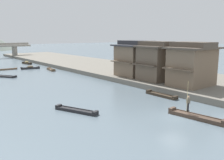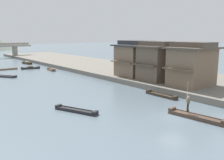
% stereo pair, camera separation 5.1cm
% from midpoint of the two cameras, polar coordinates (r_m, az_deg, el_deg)
% --- Properties ---
extents(ground_plane, '(400.00, 400.00, 0.00)m').
position_cam_midpoint_polar(ground_plane, '(25.01, 14.23, -8.30)').
color(ground_plane, slate).
extents(riverbank_right, '(18.00, 110.00, 0.81)m').
position_cam_midpoint_polar(riverbank_right, '(56.63, -0.28, 2.83)').
color(riverbank_right, '#6B665B').
rests_on(riverbank_right, ground).
extents(boat_foreground_poled, '(1.70, 5.68, 0.55)m').
position_cam_midpoint_polar(boat_foreground_poled, '(25.02, 19.05, -8.13)').
color(boat_foreground_poled, '#423328').
rests_on(boat_foreground_poled, ground).
extents(boatman_person, '(0.57, 0.26, 3.04)m').
position_cam_midpoint_polar(boatman_person, '(25.00, 17.30, -4.74)').
color(boatman_person, black).
rests_on(boatman_person, boat_foreground_poled).
extents(boat_moored_nearest, '(1.36, 3.77, 0.50)m').
position_cam_midpoint_polar(boat_moored_nearest, '(57.14, -13.93, 2.35)').
color(boat_moored_nearest, brown).
rests_on(boat_moored_nearest, ground).
extents(boat_moored_second, '(0.91, 4.77, 0.47)m').
position_cam_midpoint_polar(boat_moored_second, '(32.67, 11.42, -3.48)').
color(boat_moored_second, '#33281E').
rests_on(boat_moored_second, ground).
extents(boat_moored_third, '(3.60, 4.77, 0.39)m').
position_cam_midpoint_polar(boat_moored_third, '(51.03, -23.66, 0.79)').
color(boat_moored_third, '#232326').
rests_on(boat_moored_third, ground).
extents(boat_moored_far, '(1.52, 4.21, 0.83)m').
position_cam_midpoint_polar(boat_moored_far, '(71.74, -19.12, 3.78)').
color(boat_moored_far, '#33281E').
rests_on(boat_moored_far, ground).
extents(boat_midriver_drifting, '(4.62, 1.09, 0.35)m').
position_cam_midpoint_polar(boat_midriver_drifting, '(61.30, -23.25, 2.29)').
color(boat_midriver_drifting, brown).
rests_on(boat_midriver_drifting, ground).
extents(boat_midriver_upstream, '(2.70, 4.99, 0.43)m').
position_cam_midpoint_polar(boat_midriver_upstream, '(26.01, -8.30, -7.02)').
color(boat_midriver_upstream, '#232326').
rests_on(boat_midriver_upstream, ground).
extents(boat_upstream_distant, '(4.37, 1.90, 0.81)m').
position_cam_midpoint_polar(boat_upstream_distant, '(61.01, -18.41, 2.74)').
color(boat_upstream_distant, '#232326').
rests_on(boat_upstream_distant, ground).
extents(house_waterfront_nearest, '(7.08, 5.45, 6.14)m').
position_cam_midpoint_polar(house_waterfront_nearest, '(36.31, 18.11, 3.47)').
color(house_waterfront_nearest, '#75604C').
rests_on(house_waterfront_nearest, riverbank_right).
extents(house_waterfront_second, '(5.41, 5.43, 6.14)m').
position_cam_midpoint_polar(house_waterfront_second, '(39.34, 10.06, 4.33)').
color(house_waterfront_second, brown).
rests_on(house_waterfront_second, riverbank_right).
extents(house_waterfront_tall, '(7.15, 5.89, 6.14)m').
position_cam_midpoint_polar(house_waterfront_tall, '(43.66, 5.56, 5.02)').
color(house_waterfront_tall, '#75604C').
rests_on(house_waterfront_tall, riverbank_right).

